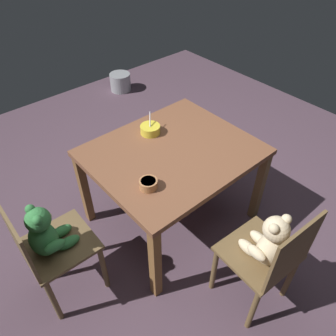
{
  "coord_description": "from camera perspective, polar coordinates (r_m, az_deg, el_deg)",
  "views": [
    {
      "loc": [
        -1.23,
        -1.37,
        2.17
      ],
      "look_at": [
        0.0,
        0.05,
        0.52
      ],
      "focal_mm": 35.03,
      "sensor_mm": 36.0,
      "label": 1
    }
  ],
  "objects": [
    {
      "name": "teddy_chair_near_front",
      "position": [
        2.05,
        17.15,
        -13.28
      ],
      "size": [
        0.44,
        0.43,
        0.89
      ],
      "rotation": [
        0.0,
        0.0,
        1.51
      ],
      "color": "brown",
      "rests_on": "ground_plane"
    },
    {
      "name": "metal_pail",
      "position": [
        4.63,
        -8.28,
        14.59
      ],
      "size": [
        0.28,
        0.28,
        0.23
      ],
      "primitive_type": "cylinder",
      "color": "#93969B",
      "rests_on": "ground_plane"
    },
    {
      "name": "teddy_chair_near_left",
      "position": [
        2.13,
        -20.22,
        -11.71
      ],
      "size": [
        0.42,
        0.41,
        0.85
      ],
      "rotation": [
        0.0,
        0.0,
        -0.02
      ],
      "color": "brown",
      "rests_on": "ground_plane"
    },
    {
      "name": "dining_table",
      "position": [
        2.39,
        0.78,
        1.51
      ],
      "size": [
        1.15,
        0.97,
        0.72
      ],
      "color": "brown",
      "rests_on": "ground_plane"
    },
    {
      "name": "porridge_bowl_yellow_far_center",
      "position": [
        2.5,
        -3.11,
        6.76
      ],
      "size": [
        0.15,
        0.15,
        0.14
      ],
      "color": "yellow",
      "rests_on": "dining_table"
    },
    {
      "name": "porridge_bowl_terracotta_near_left",
      "position": [
        2.04,
        -3.43,
        -2.78
      ],
      "size": [
        0.12,
        0.12,
        0.06
      ],
      "color": "#B17648",
      "rests_on": "dining_table"
    },
    {
      "name": "ground_plane",
      "position": [
        2.86,
        0.66,
        -8.64
      ],
      "size": [
        5.2,
        5.2,
        0.04
      ],
      "color": "#513C49"
    }
  ]
}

